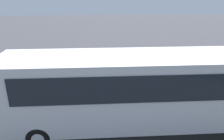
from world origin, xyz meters
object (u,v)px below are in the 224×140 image
spectator_right (103,81)px  spectator_far_left (154,78)px  spectator_far_right (83,80)px  parked_motorcycle_silver (172,95)px  spectator_centre (120,80)px  traffic_cone (110,71)px  tour_bus (136,93)px  stunt_motorcycle (89,61)px  spectator_left (136,78)px

spectator_right → spectator_far_left: bearing=-174.4°
spectator_far_right → parked_motorcycle_silver: size_ratio=0.85×
spectator_centre → traffic_cone: size_ratio=2.63×
tour_bus → spectator_far_right: size_ratio=6.28×
stunt_motorcycle → traffic_cone: size_ratio=3.17×
spectator_right → stunt_motorcycle: size_ratio=0.90×
tour_bus → traffic_cone: (0.99, -6.06, -1.34)m
spectator_far_left → spectator_far_right: spectator_far_left is taller
spectator_far_left → spectator_right: spectator_right is taller
parked_motorcycle_silver → traffic_cone: parked_motorcycle_silver is taller
spectator_centre → traffic_cone: bearing=-80.4°
spectator_right → parked_motorcycle_silver: bearing=170.3°
spectator_left → spectator_right: bearing=8.2°
spectator_right → traffic_cone: spectator_right is taller
spectator_centre → spectator_right: 0.97m
tour_bus → spectator_far_right: tour_bus is taller
spectator_right → spectator_left: bearing=-171.8°
parked_motorcycle_silver → stunt_motorcycle: stunt_motorcycle is taller
stunt_motorcycle → tour_bus: bearing=111.6°
spectator_far_left → spectator_left: spectator_left is taller
spectator_right → traffic_cone: (-0.40, -3.39, -0.76)m
spectator_right → spectator_centre: bearing=-164.7°
spectator_far_left → spectator_left: 0.98m
tour_bus → parked_motorcycle_silver: size_ratio=5.31×
spectator_left → traffic_cone: bearing=-65.8°
stunt_motorcycle → spectator_right: bearing=106.7°
tour_bus → spectator_left: size_ratio=6.10×
spectator_left → spectator_centre: size_ratio=1.08×
spectator_centre → spectator_left: bearing=-179.6°
spectator_left → spectator_far_right: size_ratio=1.03×
stunt_motorcycle → traffic_cone: (-1.44, 0.08, -0.71)m
spectator_centre → parked_motorcycle_silver: size_ratio=0.81×
spectator_left → spectator_right: size_ratio=1.00×
spectator_right → parked_motorcycle_silver: size_ratio=0.87×
tour_bus → spectator_right: 3.06m
spectator_left → spectator_far_right: (2.91, 0.03, -0.04)m
spectator_centre → traffic_cone: spectator_centre is taller
spectator_left → traffic_cone: 3.52m
spectator_far_left → spectator_centre: size_ratio=1.08×
spectator_far_left → parked_motorcycle_silver: size_ratio=0.87×
spectator_left → spectator_centre: 0.89m
stunt_motorcycle → parked_motorcycle_silver: bearing=138.6°
spectator_right → parked_motorcycle_silver: spectator_right is taller
spectator_centre → spectator_right: size_ratio=0.93×
spectator_left → stunt_motorcycle: spectator_left is taller
spectator_right → spectator_far_right: 1.13m
tour_bus → parked_motorcycle_silver: bearing=-136.8°
spectator_centre → traffic_cone: 3.25m
tour_bus → parked_motorcycle_silver: (-2.19, -2.06, -1.16)m
spectator_far_right → spectator_far_left: bearing=-179.4°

